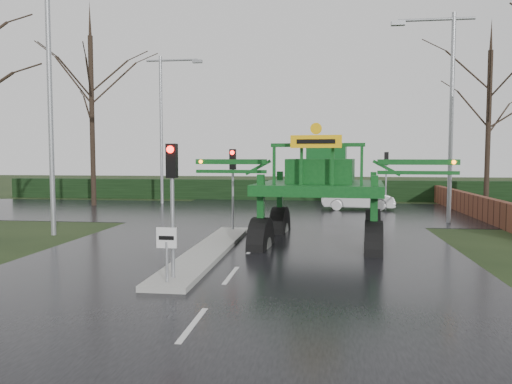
# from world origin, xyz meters

# --- Properties ---
(ground) EXTENTS (140.00, 140.00, 0.00)m
(ground) POSITION_xyz_m (0.00, 0.00, 0.00)
(ground) COLOR black
(ground) RESTS_ON ground
(road_main) EXTENTS (14.00, 80.00, 0.02)m
(road_main) POSITION_xyz_m (0.00, 10.00, 0.00)
(road_main) COLOR black
(road_main) RESTS_ON ground
(road_cross) EXTENTS (80.00, 12.00, 0.02)m
(road_cross) POSITION_xyz_m (0.00, 16.00, 0.01)
(road_cross) COLOR black
(road_cross) RESTS_ON ground
(median_island) EXTENTS (1.20, 10.00, 0.16)m
(median_island) POSITION_xyz_m (-1.30, 3.00, 0.09)
(median_island) COLOR gray
(median_island) RESTS_ON ground
(hedge_row) EXTENTS (44.00, 0.90, 1.50)m
(hedge_row) POSITION_xyz_m (0.00, 24.00, 0.75)
(hedge_row) COLOR black
(hedge_row) RESTS_ON ground
(brick_wall) EXTENTS (0.40, 20.00, 1.20)m
(brick_wall) POSITION_xyz_m (10.50, 16.00, 0.60)
(brick_wall) COLOR #592D1E
(brick_wall) RESTS_ON ground
(keep_left_sign) EXTENTS (0.50, 0.07, 1.35)m
(keep_left_sign) POSITION_xyz_m (-1.30, -1.50, 1.06)
(keep_left_sign) COLOR gray
(keep_left_sign) RESTS_ON ground
(traffic_signal_near) EXTENTS (0.26, 0.33, 3.52)m
(traffic_signal_near) POSITION_xyz_m (-1.30, -1.01, 2.59)
(traffic_signal_near) COLOR gray
(traffic_signal_near) RESTS_ON ground
(traffic_signal_mid) EXTENTS (0.26, 0.33, 3.52)m
(traffic_signal_mid) POSITION_xyz_m (-1.30, 7.49, 2.59)
(traffic_signal_mid) COLOR gray
(traffic_signal_mid) RESTS_ON ground
(traffic_signal_far) EXTENTS (0.26, 0.33, 3.52)m
(traffic_signal_far) POSITION_xyz_m (6.50, 20.01, 2.59)
(traffic_signal_far) COLOR gray
(traffic_signal_far) RESTS_ON ground
(street_light_left_near) EXTENTS (3.85, 0.30, 10.00)m
(street_light_left_near) POSITION_xyz_m (-8.19, 6.00, 5.99)
(street_light_left_near) COLOR gray
(street_light_left_near) RESTS_ON ground
(street_light_right) EXTENTS (3.85, 0.30, 10.00)m
(street_light_right) POSITION_xyz_m (8.19, 12.00, 5.99)
(street_light_right) COLOR gray
(street_light_right) RESTS_ON ground
(street_light_left_far) EXTENTS (3.85, 0.30, 10.00)m
(street_light_left_far) POSITION_xyz_m (-8.19, 20.00, 5.99)
(street_light_left_far) COLOR gray
(street_light_left_far) RESTS_ON ground
(tree_left_far) EXTENTS (7.70, 7.70, 13.26)m
(tree_left_far) POSITION_xyz_m (-12.50, 18.00, 7.15)
(tree_left_far) COLOR black
(tree_left_far) RESTS_ON ground
(tree_right_far) EXTENTS (7.00, 7.00, 12.05)m
(tree_right_far) POSITION_xyz_m (13.00, 21.00, 6.50)
(tree_right_far) COLOR black
(tree_right_far) RESTS_ON ground
(crop_sprayer) EXTENTS (9.67, 6.41, 5.42)m
(crop_sprayer) POSITION_xyz_m (0.30, 4.54, 2.56)
(crop_sprayer) COLOR black
(crop_sprayer) RESTS_ON ground
(white_sedan) EXTENTS (4.37, 1.70, 1.42)m
(white_sedan) POSITION_xyz_m (4.53, 17.57, 0.00)
(white_sedan) COLOR silver
(white_sedan) RESTS_ON ground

